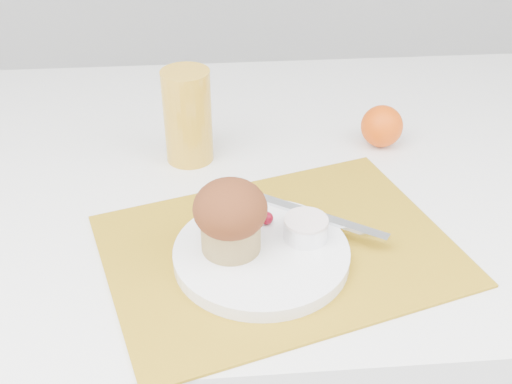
{
  "coord_description": "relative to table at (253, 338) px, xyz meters",
  "views": [
    {
      "loc": [
        -0.06,
        -0.78,
        1.26
      ],
      "look_at": [
        -0.01,
        -0.1,
        0.8
      ],
      "focal_mm": 45.0,
      "sensor_mm": 36.0,
      "label": 1
    }
  ],
  "objects": [
    {
      "name": "butter_knife",
      "position": [
        0.07,
        -0.17,
        0.4
      ],
      "size": [
        0.16,
        0.12,
        0.0
      ],
      "primitive_type": "cube",
      "rotation": [
        0.0,
        0.0,
        -0.6
      ],
      "color": "silver",
      "rests_on": "plate"
    },
    {
      "name": "juice_glass",
      "position": [
        -0.09,
        0.03,
        0.45
      ],
      "size": [
        0.09,
        0.09,
        0.14
      ],
      "primitive_type": "cylinder",
      "rotation": [
        0.0,
        0.0,
        -0.22
      ],
      "color": "gold",
      "rests_on": "table"
    },
    {
      "name": "cream",
      "position": [
        0.05,
        -0.21,
        0.42
      ],
      "size": [
        0.06,
        0.06,
        0.01
      ],
      "primitive_type": "cylinder",
      "rotation": [
        0.0,
        0.0,
        -0.21
      ],
      "color": "silver",
      "rests_on": "ramekin"
    },
    {
      "name": "orange",
      "position": [
        0.21,
        0.05,
        0.41
      ],
      "size": [
        0.07,
        0.07,
        0.07
      ],
      "primitive_type": "sphere",
      "color": "#EE5108",
      "rests_on": "table"
    },
    {
      "name": "plate",
      "position": [
        -0.01,
        -0.23,
        0.39
      ],
      "size": [
        0.25,
        0.25,
        0.02
      ],
      "primitive_type": "cylinder",
      "rotation": [
        0.0,
        0.0,
        -0.19
      ],
      "color": "white",
      "rests_on": "placemat"
    },
    {
      "name": "muffin",
      "position": [
        -0.04,
        -0.22,
        0.44
      ],
      "size": [
        0.09,
        0.09,
        0.09
      ],
      "color": "tan",
      "rests_on": "plate"
    },
    {
      "name": "table",
      "position": [
        0.0,
        0.0,
        0.0
      ],
      "size": [
        1.2,
        0.8,
        0.75
      ],
      "primitive_type": "cube",
      "color": "white",
      "rests_on": "ground"
    },
    {
      "name": "ramekin",
      "position": [
        0.05,
        -0.21,
        0.41
      ],
      "size": [
        0.06,
        0.06,
        0.02
      ],
      "primitive_type": "cylinder",
      "rotation": [
        0.0,
        0.0,
        -0.11
      ],
      "color": "silver",
      "rests_on": "plate"
    },
    {
      "name": "raspberry_far",
      "position": [
        0.05,
        -0.17,
        0.41
      ],
      "size": [
        0.02,
        0.02,
        0.02
      ],
      "primitive_type": "ellipsoid",
      "color": "#54020D",
      "rests_on": "plate"
    },
    {
      "name": "placemat",
      "position": [
        0.02,
        -0.21,
        0.38
      ],
      "size": [
        0.5,
        0.42,
        0.0
      ],
      "primitive_type": "cube",
      "rotation": [
        0.0,
        0.0,
        0.29
      ],
      "color": "#AB8017",
      "rests_on": "table"
    },
    {
      "name": "raspberry_near",
      "position": [
        0.0,
        -0.17,
        0.4
      ],
      "size": [
        0.02,
        0.02,
        0.02
      ],
      "primitive_type": "ellipsoid",
      "color": "#55020E",
      "rests_on": "plate"
    }
  ]
}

